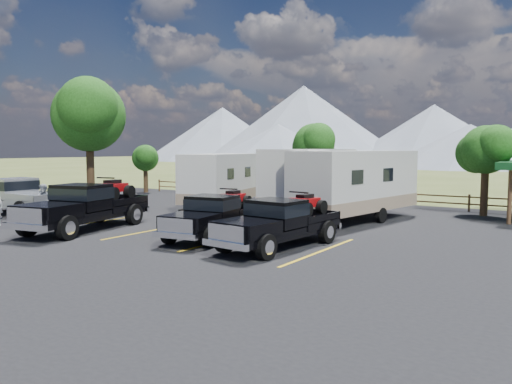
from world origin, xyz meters
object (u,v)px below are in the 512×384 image
Objects in this scene: rig_left at (86,205)px; pickup_silver at (15,196)px; rig_right at (281,221)px; trailer_center at (312,181)px; trailer_left at (224,180)px; rig_center at (215,215)px; trailer_right at (356,185)px; tree_big_nw at (89,116)px; person_b at (44,202)px.

rig_left is 1.06× the size of pickup_silver.
rig_left is at bearing -165.88° from rig_right.
trailer_left is at bearing 174.57° from trailer_center.
rig_left is 9.07m from rig_right.
rig_center is 0.59× the size of trailer_right.
tree_big_nw is 0.78× the size of trailer_center.
trailer_center reaches higher than rig_center.
trailer_center reaches higher than pickup_silver.
person_b is (3.56, -5.58, -4.67)m from tree_big_nw.
rig_left is at bearing -104.60° from trailer_left.
person_b is at bearing -139.64° from trailer_right.
tree_big_nw is at bearing 151.92° from rig_center.
rig_right is at bearing -7.17° from person_b.
rig_center is 8.18m from trailer_center.
trailer_right is 15.45m from person_b.
rig_right is 13.46m from person_b.
rig_right is at bearing 89.58° from pickup_silver.
trailer_center reaches higher than person_b.
trailer_left is 5.23× the size of person_b.
rig_left is 9.63m from trailer_left.
trailer_right is 1.50× the size of pickup_silver.
rig_right is 0.59× the size of trailer_center.
person_b is at bearing 84.92° from pickup_silver.
rig_left reaches higher than pickup_silver.
trailer_center reaches higher than trailer_right.
rig_left is at bearing -128.01° from trailer_center.
rig_left reaches higher than rig_center.
trailer_center is at bearing 172.35° from trailer_right.
rig_center is 10.31m from person_b.
rig_right is (17.00, -5.09, -4.63)m from tree_big_nw.
trailer_left is 9.90m from person_b.
trailer_right reaches higher than person_b.
rig_center is at bearing 4.32° from rig_left.
trailer_left is (8.20, 3.12, -3.88)m from tree_big_nw.
rig_center is 0.99× the size of rig_right.
trailer_center reaches higher than trailer_left.
rig_center is at bearing -5.07° from person_b.
person_b is (-13.17, -8.03, -0.90)m from trailer_right.
tree_big_nw reaches higher than rig_center.
trailer_center reaches higher than rig_left.
trailer_center is at bearing 122.03° from pickup_silver.
rig_right is at bearing -2.80° from rig_left.
rig_left is at bearing -172.83° from rig_center.
pickup_silver is (0.75, -5.41, -4.54)m from tree_big_nw.
tree_big_nw is at bearing -173.88° from trailer_center.
rig_left is 1.18× the size of rig_right.
pickup_silver reaches higher than rig_center.
pickup_silver is (-7.45, -8.53, -0.67)m from trailer_left.
trailer_left is 8.55m from trailer_right.
rig_left is 12.48m from trailer_right.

